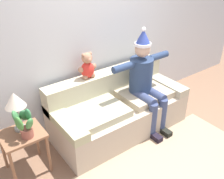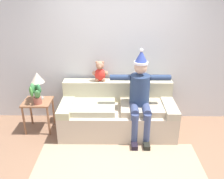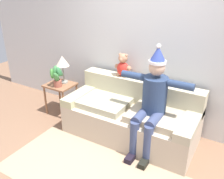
{
  "view_description": "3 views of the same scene",
  "coord_description": "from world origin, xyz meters",
  "px_view_note": "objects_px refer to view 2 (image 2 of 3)",
  "views": [
    {
      "loc": [
        -1.99,
        -1.52,
        2.5
      ],
      "look_at": [
        -0.27,
        0.79,
        0.87
      ],
      "focal_mm": 41.15,
      "sensor_mm": 36.0,
      "label": 1
    },
    {
      "loc": [
        -0.07,
        -2.83,
        2.43
      ],
      "look_at": [
        -0.1,
        0.82,
        0.88
      ],
      "focal_mm": 38.38,
      "sensor_mm": 36.0,
      "label": 2
    },
    {
      "loc": [
        1.39,
        -1.95,
        2.28
      ],
      "look_at": [
        -0.24,
        0.82,
        0.81
      ],
      "focal_mm": 38.66,
      "sensor_mm": 36.0,
      "label": 3
    }
  ],
  "objects_px": {
    "teddy_bear": "(100,72)",
    "potted_plant": "(36,93)",
    "person_seated": "(140,94)",
    "table_lamp": "(37,79)",
    "couch": "(118,113)",
    "side_table": "(38,106)"
  },
  "relations": [
    {
      "from": "person_seated",
      "to": "table_lamp",
      "type": "relative_size",
      "value": 3.06
    },
    {
      "from": "side_table",
      "to": "teddy_bear",
      "type": "bearing_deg",
      "value": 14.73
    },
    {
      "from": "couch",
      "to": "teddy_bear",
      "type": "xyz_separation_m",
      "value": [
        -0.32,
        0.28,
        0.69
      ]
    },
    {
      "from": "teddy_bear",
      "to": "table_lamp",
      "type": "height_order",
      "value": "teddy_bear"
    },
    {
      "from": "teddy_bear",
      "to": "potted_plant",
      "type": "xyz_separation_m",
      "value": [
        -1.08,
        -0.39,
        -0.26
      ]
    },
    {
      "from": "person_seated",
      "to": "potted_plant",
      "type": "xyz_separation_m",
      "value": [
        -1.77,
        0.06,
        -0.02
      ]
    },
    {
      "from": "side_table",
      "to": "table_lamp",
      "type": "distance_m",
      "value": 0.5
    },
    {
      "from": "side_table",
      "to": "table_lamp",
      "type": "relative_size",
      "value": 1.14
    },
    {
      "from": "teddy_bear",
      "to": "person_seated",
      "type": "bearing_deg",
      "value": -32.84
    },
    {
      "from": "person_seated",
      "to": "teddy_bear",
      "type": "bearing_deg",
      "value": 147.16
    },
    {
      "from": "couch",
      "to": "teddy_bear",
      "type": "distance_m",
      "value": 0.81
    },
    {
      "from": "couch",
      "to": "person_seated",
      "type": "xyz_separation_m",
      "value": [
        0.37,
        -0.16,
        0.45
      ]
    },
    {
      "from": "teddy_bear",
      "to": "side_table",
      "type": "relative_size",
      "value": 0.67
    },
    {
      "from": "potted_plant",
      "to": "side_table",
      "type": "bearing_deg",
      "value": 110.1
    },
    {
      "from": "couch",
      "to": "teddy_bear",
      "type": "bearing_deg",
      "value": 138.52
    },
    {
      "from": "couch",
      "to": "person_seated",
      "type": "height_order",
      "value": "person_seated"
    },
    {
      "from": "side_table",
      "to": "couch",
      "type": "bearing_deg",
      "value": 0.35
    },
    {
      "from": "couch",
      "to": "potted_plant",
      "type": "distance_m",
      "value": 1.47
    },
    {
      "from": "table_lamp",
      "to": "potted_plant",
      "type": "relative_size",
      "value": 1.32
    },
    {
      "from": "table_lamp",
      "to": "potted_plant",
      "type": "height_order",
      "value": "table_lamp"
    },
    {
      "from": "teddy_bear",
      "to": "potted_plant",
      "type": "relative_size",
      "value": 1.0
    },
    {
      "from": "couch",
      "to": "teddy_bear",
      "type": "height_order",
      "value": "teddy_bear"
    }
  ]
}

